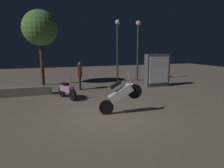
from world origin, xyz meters
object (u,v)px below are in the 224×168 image
at_px(motorcycle_pink_parked_left, 67,90).
at_px(streetlamp_far, 118,42).
at_px(motorcycle_white_foreground, 120,95).
at_px(kiosk_billboard, 157,70).
at_px(person_rider_beside, 80,73).
at_px(streetlamp_near, 138,43).

relative_size(motorcycle_pink_parked_left, streetlamp_far, 0.35).
bearing_deg(motorcycle_pink_parked_left, motorcycle_white_foreground, 5.92).
height_order(motorcycle_white_foreground, motorcycle_pink_parked_left, motorcycle_white_foreground).
xyz_separation_m(motorcycle_pink_parked_left, kiosk_billboard, (5.96, 1.44, 0.61)).
relative_size(motorcycle_white_foreground, kiosk_billboard, 0.79).
xyz_separation_m(motorcycle_white_foreground, motorcycle_pink_parked_left, (-1.63, 3.12, -0.31)).
distance_m(person_rider_beside, streetlamp_far, 4.34).
relative_size(motorcycle_white_foreground, person_rider_beside, 1.00).
distance_m(motorcycle_pink_parked_left, streetlamp_far, 6.45).
bearing_deg(motorcycle_pink_parked_left, kiosk_billboard, 81.95).
relative_size(person_rider_beside, kiosk_billboard, 0.79).
relative_size(person_rider_beside, streetlamp_near, 0.37).
height_order(motorcycle_white_foreground, streetlamp_far, streetlamp_far).
bearing_deg(kiosk_billboard, motorcycle_white_foreground, 47.24).
xyz_separation_m(person_rider_beside, kiosk_billboard, (4.93, -0.55, 0.06)).
bearing_deg(streetlamp_near, person_rider_beside, -157.30).
bearing_deg(streetlamp_near, motorcycle_white_foreground, -120.35).
relative_size(motorcycle_pink_parked_left, streetlamp_near, 0.36).
bearing_deg(motorcycle_white_foreground, kiosk_billboard, 55.57).
height_order(motorcycle_pink_parked_left, streetlamp_near, streetlamp_near).
xyz_separation_m(person_rider_beside, streetlamp_near, (4.76, 1.99, 1.88)).
height_order(motorcycle_pink_parked_left, streetlamp_far, streetlamp_far).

